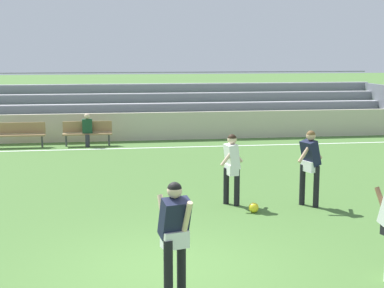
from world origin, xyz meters
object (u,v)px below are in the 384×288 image
object	(u,v)px
bench_near_wall_gap	(20,132)
player_white_trailing_run	(232,163)
spectator_seated	(87,127)
player_dark_challenging	(175,231)
bleacher_stand	(141,107)
soccer_ball	(254,208)
player_dark_wide_left	(310,161)
bench_far_left	(88,131)

from	to	relation	value
bench_near_wall_gap	player_white_trailing_run	size ratio (longest dim) A/B	1.11
spectator_seated	player_dark_challenging	distance (m)	13.85
bleacher_stand	soccer_ball	bearing A→B (deg)	-83.21
bleacher_stand	spectator_seated	size ratio (longest dim) A/B	18.43
soccer_ball	player_dark_wide_left	bearing A→B (deg)	14.48
bench_far_left	player_white_trailing_run	distance (m)	9.62
player_dark_challenging	soccer_ball	xyz separation A→B (m)	(2.22, 4.20, -0.91)
bench_far_left	player_dark_challenging	xyz separation A→B (m)	(1.61, -13.87, 0.48)
player_white_trailing_run	player_dark_challenging	bearing A→B (deg)	-110.92
bleacher_stand	player_dark_wide_left	distance (m)	13.46
player_dark_challenging	player_white_trailing_run	bearing A→B (deg)	69.08
spectator_seated	player_dark_wide_left	bearing A→B (deg)	-60.52
player_dark_wide_left	player_dark_challenging	size ratio (longest dim) A/B	1.01
bench_far_left	soccer_ball	xyz separation A→B (m)	(3.83, -9.67, -0.44)
player_white_trailing_run	bench_far_left	bearing A→B (deg)	111.29
bleacher_stand	bench_near_wall_gap	xyz separation A→B (m)	(-4.64, -3.81, -0.52)
player_dark_wide_left	soccer_ball	xyz separation A→B (m)	(-1.37, -0.35, -0.92)
player_dark_wide_left	soccer_ball	world-z (taller)	player_dark_wide_left
player_dark_wide_left	bench_far_left	bearing A→B (deg)	119.17
bleacher_stand	player_white_trailing_run	size ratio (longest dim) A/B	13.71
bench_near_wall_gap	spectator_seated	world-z (taller)	spectator_seated
player_dark_wide_left	player_dark_challenging	distance (m)	5.80
bench_near_wall_gap	soccer_ball	bearing A→B (deg)	-57.13
player_white_trailing_run	soccer_ball	world-z (taller)	player_white_trailing_run
spectator_seated	soccer_ball	size ratio (longest dim) A/B	5.50
bench_near_wall_gap	soccer_ball	world-z (taller)	bench_near_wall_gap
player_dark_wide_left	soccer_ball	size ratio (longest dim) A/B	7.83
soccer_ball	bleacher_stand	bearing A→B (deg)	96.79
bench_near_wall_gap	bleacher_stand	bearing A→B (deg)	39.38
spectator_seated	soccer_ball	xyz separation A→B (m)	(3.83, -9.55, -0.59)
bleacher_stand	player_dark_wide_left	bearing A→B (deg)	-77.22
bench_near_wall_gap	bench_far_left	size ratio (longest dim) A/B	1.00
bench_near_wall_gap	bench_far_left	distance (m)	2.42
bleacher_stand	player_white_trailing_run	world-z (taller)	bleacher_stand
spectator_seated	player_dark_wide_left	xyz separation A→B (m)	(5.20, -9.20, 0.33)
player_white_trailing_run	soccer_ball	xyz separation A→B (m)	(0.34, -0.72, -0.85)
player_white_trailing_run	bleacher_stand	bearing A→B (deg)	95.67
spectator_seated	bench_near_wall_gap	bearing A→B (deg)	177.25
spectator_seated	soccer_ball	distance (m)	10.31
bleacher_stand	bench_near_wall_gap	bearing A→B (deg)	-140.62
spectator_seated	player_white_trailing_run	world-z (taller)	player_white_trailing_run
bleacher_stand	player_dark_challenging	xyz separation A→B (m)	(-0.61, -17.68, -0.04)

